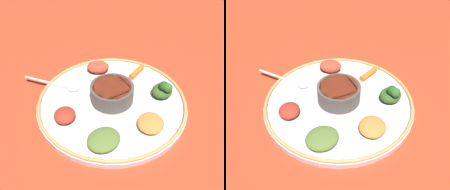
# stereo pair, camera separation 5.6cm
# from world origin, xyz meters

# --- Properties ---
(ground_plane) EXTENTS (2.40, 2.40, 0.00)m
(ground_plane) POSITION_xyz_m (0.00, 0.00, 0.00)
(ground_plane) COLOR #B7381E
(platter) EXTENTS (0.37, 0.37, 0.01)m
(platter) POSITION_xyz_m (0.00, 0.00, 0.01)
(platter) COLOR silver
(platter) RESTS_ON ground_plane
(platter_rim) EXTENTS (0.37, 0.37, 0.01)m
(platter_rim) POSITION_xyz_m (0.00, 0.00, 0.02)
(platter_rim) COLOR tan
(platter_rim) RESTS_ON platter
(center_bowl) EXTENTS (0.11, 0.11, 0.04)m
(center_bowl) POSITION_xyz_m (0.00, 0.00, 0.04)
(center_bowl) COLOR #4C4742
(center_bowl) RESTS_ON platter
(spoon) EXTENTS (0.09, 0.16, 0.01)m
(spoon) POSITION_xyz_m (0.07, 0.13, 0.02)
(spoon) COLOR silver
(spoon) RESTS_ON platter
(greens_pile) EXTENTS (0.08, 0.08, 0.05)m
(greens_pile) POSITION_xyz_m (-0.01, -0.13, 0.04)
(greens_pile) COLOR #385623
(greens_pile) RESTS_ON platter
(carrot_near_spoon) EXTENTS (0.07, 0.06, 0.02)m
(carrot_near_spoon) POSITION_xyz_m (0.10, -0.09, 0.02)
(carrot_near_spoon) COLOR orange
(carrot_near_spoon) RESTS_ON platter
(mound_beet) EXTENTS (0.06, 0.06, 0.02)m
(mound_beet) POSITION_xyz_m (-0.05, 0.12, 0.03)
(mound_beet) COLOR maroon
(mound_beet) RESTS_ON platter
(mound_squash) EXTENTS (0.08, 0.08, 0.02)m
(mound_squash) POSITION_xyz_m (-0.10, -0.07, 0.02)
(mound_squash) COLOR #C67A38
(mound_squash) RESTS_ON platter
(mound_berbere_red) EXTENTS (0.06, 0.07, 0.03)m
(mound_berbere_red) POSITION_xyz_m (0.13, 0.02, 0.03)
(mound_berbere_red) COLOR #B73D28
(mound_berbere_red) RESTS_ON platter
(mound_collards) EXTENTS (0.09, 0.09, 0.02)m
(mound_collards) POSITION_xyz_m (-0.13, 0.03, 0.02)
(mound_collards) COLOR #567033
(mound_collards) RESTS_ON platter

